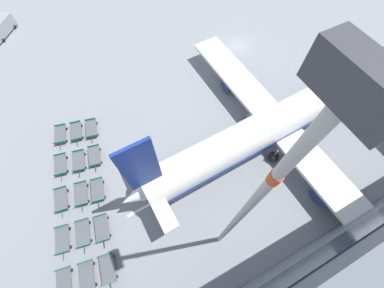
{
  "coord_description": "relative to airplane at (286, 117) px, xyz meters",
  "views": [
    {
      "loc": [
        26.38,
        -22.36,
        27.46
      ],
      "look_at": [
        13.87,
        -15.94,
        1.01
      ],
      "focal_mm": 22.0,
      "sensor_mm": 36.0,
      "label": 1
    }
  ],
  "objects": [
    {
      "name": "ground_plane",
      "position": [
        -16.9,
        4.37,
        -3.21
      ],
      "size": [
        500.0,
        500.0,
        0.0
      ],
      "primitive_type": "plane",
      "color": "gray"
    },
    {
      "name": "airplane",
      "position": [
        0.0,
        0.0,
        0.0
      ],
      "size": [
        35.41,
        44.1,
        12.94
      ],
      "color": "white",
      "rests_on": "ground_plane"
    },
    {
      "name": "service_van",
      "position": [
        -38.16,
        -30.68,
        -1.97
      ],
      "size": [
        5.73,
        5.17,
        2.26
      ],
      "color": "gray",
      "rests_on": "ground_plane"
    },
    {
      "name": "baggage_dolly_row_near_col_a",
      "position": [
        -12.56,
        -26.36,
        -2.74
      ],
      "size": [
        3.59,
        2.05,
        0.92
      ],
      "color": "#515459",
      "rests_on": "ground_plane"
    },
    {
      "name": "baggage_dolly_row_near_col_b",
      "position": [
        -8.16,
        -27.3,
        -2.74
      ],
      "size": [
        3.59,
        1.92,
        0.92
      ],
      "color": "#515459",
      "rests_on": "ground_plane"
    },
    {
      "name": "baggage_dolly_row_near_col_c",
      "position": [
        -3.75,
        -28.22,
        -2.74
      ],
      "size": [
        3.59,
        1.88,
        0.92
      ],
      "color": "#515459",
      "rests_on": "ground_plane"
    },
    {
      "name": "baggage_dolly_row_near_col_d",
      "position": [
        0.65,
        -29.05,
        -2.74
      ],
      "size": [
        3.59,
        1.93,
        0.92
      ],
      "color": "#515459",
      "rests_on": "ground_plane"
    },
    {
      "name": "baggage_dolly_row_near_col_e",
      "position": [
        4.83,
        -29.82,
        -2.74
      ],
      "size": [
        3.59,
        1.88,
        0.92
      ],
      "color": "#515459",
      "rests_on": "ground_plane"
    },
    {
      "name": "baggage_dolly_row_mid_a_col_a",
      "position": [
        -12.07,
        -24.36,
        -2.74
      ],
      "size": [
        3.59,
        1.91,
        0.92
      ],
      "color": "#515459",
      "rests_on": "ground_plane"
    },
    {
      "name": "baggage_dolly_row_mid_a_col_b",
      "position": [
        -7.61,
        -25.16,
        -2.74
      ],
      "size": [
        3.59,
        2.01,
        0.92
      ],
      "color": "#515459",
      "rests_on": "ground_plane"
    },
    {
      "name": "baggage_dolly_row_mid_a_col_c",
      "position": [
        -3.33,
        -25.98,
        -2.74
      ],
      "size": [
        3.59,
        1.97,
        0.92
      ],
      "color": "#515459",
      "rests_on": "ground_plane"
    },
    {
      "name": "baggage_dolly_row_mid_a_col_d",
      "position": [
        1.03,
        -26.92,
        -2.74
      ],
      "size": [
        3.59,
        1.93,
        0.92
      ],
      "color": "#515459",
      "rests_on": "ground_plane"
    },
    {
      "name": "baggage_dolly_row_mid_a_col_e",
      "position": [
        5.26,
        -27.64,
        -2.74
      ],
      "size": [
        3.59,
        1.89,
        0.92
      ],
      "color": "#515459",
      "rests_on": "ground_plane"
    },
    {
      "name": "baggage_dolly_row_mid_b_col_a",
      "position": [
        -11.58,
        -22.45,
        -2.74
      ],
      "size": [
        3.59,
        2.03,
        0.92
      ],
      "color": "#515459",
      "rests_on": "ground_plane"
    },
    {
      "name": "baggage_dolly_row_mid_b_col_b",
      "position": [
        -7.39,
        -23.22,
        -2.74
      ],
      "size": [
        3.59,
        1.98,
        0.92
      ],
      "color": "#515459",
      "rests_on": "ground_plane"
    },
    {
      "name": "baggage_dolly_row_mid_b_col_c",
      "position": [
        -2.91,
        -24.15,
        -2.74
      ],
      "size": [
        3.59,
        1.97,
        0.92
      ],
      "color": "#515459",
      "rests_on": "ground_plane"
    },
    {
      "name": "baggage_dolly_row_mid_b_col_d",
      "position": [
        1.46,
        -24.95,
        -2.74
      ],
      "size": [
        3.59,
        1.88,
        0.92
      ],
      "color": "#515459",
      "rests_on": "ground_plane"
    },
    {
      "name": "baggage_dolly_row_mid_b_col_e",
      "position": [
        5.56,
        -25.58,
        -2.74
      ],
      "size": [
        3.59,
        1.85,
        0.92
      ],
      "color": "#515459",
      "rests_on": "ground_plane"
    },
    {
      "name": "apron_light_mast",
      "position": [
        8.27,
        -14.05,
        11.69
      ],
      "size": [
        2.0,
        0.7,
        24.78
      ],
      "color": "#ADA89E",
      "rests_on": "ground_plane"
    },
    {
      "name": "stand_guidance_stripe",
      "position": [
        0.88,
        -9.29,
        -3.2
      ],
      "size": [
        1.42,
        25.66,
        0.01
      ],
      "color": "white",
      "rests_on": "ground_plane"
    }
  ]
}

